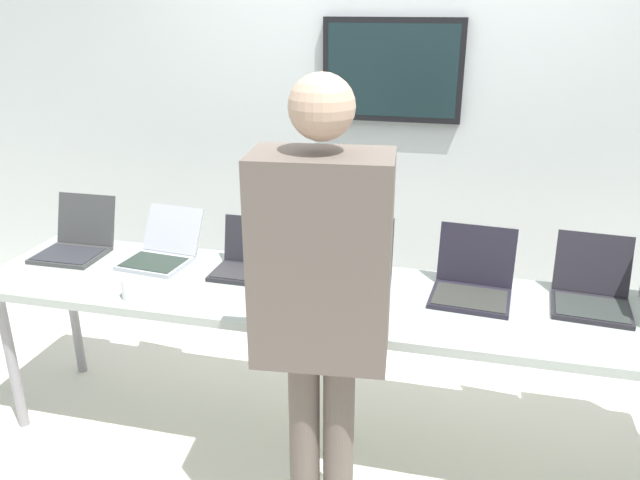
{
  "coord_description": "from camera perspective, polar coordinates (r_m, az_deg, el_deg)",
  "views": [
    {
      "loc": [
        0.49,
        -2.4,
        1.99
      ],
      "look_at": [
        -0.13,
        0.15,
        0.97
      ],
      "focal_mm": 34.88,
      "sensor_mm": 36.0,
      "label": 1
    }
  ],
  "objects": [
    {
      "name": "laptop_station_1",
      "position": [
        3.15,
        -14.3,
        -0.91
      ],
      "size": [
        0.34,
        0.39,
        0.23
      ],
      "color": "#AAADBA",
      "rests_on": "workbench"
    },
    {
      "name": "laptop_station_3",
      "position": [
        2.82,
        3.28,
        -2.76
      ],
      "size": [
        0.36,
        0.41,
        0.26
      ],
      "color": "#242528",
      "rests_on": "workbench"
    },
    {
      "name": "person",
      "position": [
        2.03,
        0.17,
        -4.88
      ],
      "size": [
        0.48,
        0.62,
        1.8
      ],
      "color": "#645850",
      "rests_on": "ground"
    },
    {
      "name": "laptop_station_2",
      "position": [
        2.94,
        -6.14,
        -1.91
      ],
      "size": [
        0.35,
        0.28,
        0.24
      ],
      "color": "#25252A",
      "rests_on": "workbench"
    },
    {
      "name": "workbench",
      "position": [
        2.75,
        1.99,
        -5.91
      ],
      "size": [
        3.33,
        0.7,
        0.79
      ],
      "color": "#A6B0A7",
      "rests_on": "ground"
    },
    {
      "name": "laptop_station_0",
      "position": [
        3.38,
        -21.46,
        -0.1
      ],
      "size": [
        0.32,
        0.35,
        0.27
      ],
      "color": "#3C3D3D",
      "rests_on": "workbench"
    },
    {
      "name": "laptop_station_4",
      "position": [
        2.77,
        13.82,
        -3.71
      ],
      "size": [
        0.36,
        0.35,
        0.28
      ],
      "color": "#221F2B",
      "rests_on": "workbench"
    },
    {
      "name": "back_wall",
      "position": [
        3.63,
        5.84,
        10.19
      ],
      "size": [
        8.0,
        0.11,
        2.6
      ],
      "color": "silver",
      "rests_on": "ground"
    },
    {
      "name": "ground",
      "position": [
        3.17,
        1.81,
        -18.22
      ],
      "size": [
        8.0,
        8.0,
        0.04
      ],
      "primitive_type": "cube",
      "color": "silver"
    },
    {
      "name": "laptop_station_5",
      "position": [
        2.85,
        23.65,
        -4.29
      ],
      "size": [
        0.34,
        0.38,
        0.27
      ],
      "color": "#232027",
      "rests_on": "workbench"
    },
    {
      "name": "coffee_mug",
      "position": [
        2.79,
        -16.93,
        -4.26
      ],
      "size": [
        0.08,
        0.08,
        0.09
      ],
      "color": "white",
      "rests_on": "workbench"
    }
  ]
}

